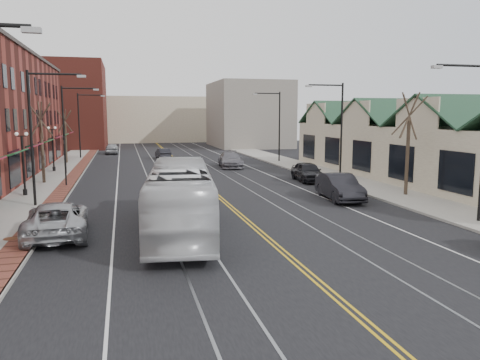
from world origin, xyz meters
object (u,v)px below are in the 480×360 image
transit_bus (180,198)px  parked_car_b (339,187)px  parked_car_d (308,172)px  parked_car_c (341,187)px  parked_suv (57,219)px

transit_bus → parked_car_b: 12.70m
transit_bus → parked_car_b: (11.17, 5.99, -0.80)m
transit_bus → parked_car_b: size_ratio=2.29×
parked_car_d → parked_car_c: bearing=-90.2°
parked_suv → parked_car_b: parked_car_b is taller
parked_suv → parked_car_c: size_ratio=1.26×
transit_bus → parked_car_c: size_ratio=2.58×
transit_bus → parked_suv: 5.72m
transit_bus → parked_car_c: 13.85m
transit_bus → parked_car_d: transit_bus is taller
transit_bus → parked_car_d: size_ratio=2.50×
parked_suv → parked_car_d: 22.79m
parked_suv → parked_car_c: bearing=-163.3°
parked_suv → parked_car_d: (18.05, 13.92, 0.00)m
parked_car_d → transit_bus: bearing=-126.3°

